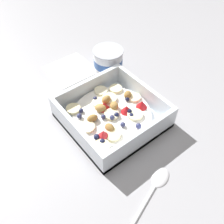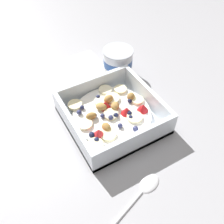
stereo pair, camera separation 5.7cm
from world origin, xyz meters
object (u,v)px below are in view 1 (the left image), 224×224
(spoon, at_px, (154,187))
(folded_napkin, at_px, (70,69))
(fruit_bowl, at_px, (112,115))
(yogurt_cup, at_px, (108,62))

(spoon, bearing_deg, folded_napkin, 170.63)
(spoon, bearing_deg, fruit_bowl, 167.19)
(yogurt_cup, bearing_deg, folded_napkin, -134.63)
(fruit_bowl, distance_m, spoon, 0.19)
(spoon, height_order, folded_napkin, spoon)
(fruit_bowl, xyz_separation_m, folded_napkin, (-0.22, 0.03, -0.02))
(spoon, bearing_deg, yogurt_cup, 156.28)
(fruit_bowl, relative_size, yogurt_cup, 2.46)
(folded_napkin, bearing_deg, yogurt_cup, 45.37)
(fruit_bowl, bearing_deg, yogurt_cup, 144.89)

